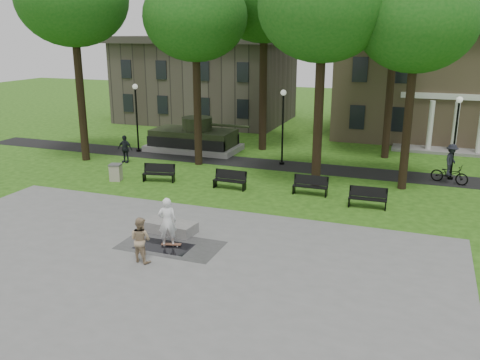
% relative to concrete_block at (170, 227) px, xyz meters
% --- Properties ---
extents(ground, '(120.00, 120.00, 0.00)m').
position_rel_concrete_block_xyz_m(ground, '(0.76, 0.45, -0.24)').
color(ground, '#254D12').
rests_on(ground, ground).
extents(plaza, '(22.00, 16.00, 0.02)m').
position_rel_concrete_block_xyz_m(plaza, '(0.76, -4.55, -0.23)').
color(plaza, gray).
rests_on(plaza, ground).
extents(footpath, '(44.00, 2.60, 0.01)m').
position_rel_concrete_block_xyz_m(footpath, '(0.76, 12.45, -0.24)').
color(footpath, black).
rests_on(footpath, ground).
extents(building_right, '(17.00, 12.00, 8.60)m').
position_rel_concrete_block_xyz_m(building_right, '(10.76, 26.44, 4.10)').
color(building_right, '#9E8460').
rests_on(building_right, ground).
extents(building_left, '(15.00, 10.00, 7.20)m').
position_rel_concrete_block_xyz_m(building_left, '(-10.24, 26.95, 3.35)').
color(building_left, '#4C443D').
rests_on(building_left, ground).
extents(tree_1, '(6.20, 6.20, 11.63)m').
position_rel_concrete_block_xyz_m(tree_1, '(-3.74, 10.95, 8.71)').
color(tree_1, black).
rests_on(tree_1, ground).
extents(tree_2, '(6.60, 6.60, 12.16)m').
position_rel_concrete_block_xyz_m(tree_2, '(4.26, 8.95, 9.07)').
color(tree_2, black).
rests_on(tree_2, ground).
extents(tree_3, '(6.00, 6.00, 11.19)m').
position_rel_concrete_block_xyz_m(tree_3, '(8.76, 9.95, 8.35)').
color(tree_3, black).
rests_on(tree_3, ground).
extents(tree_5, '(6.40, 6.40, 12.44)m').
position_rel_concrete_block_xyz_m(tree_5, '(7.26, 16.95, 9.42)').
color(tree_5, black).
rests_on(tree_5, ground).
extents(lamp_left, '(0.36, 0.36, 4.73)m').
position_rel_concrete_block_xyz_m(lamp_left, '(-9.24, 12.75, 2.55)').
color(lamp_left, black).
rests_on(lamp_left, ground).
extents(lamp_mid, '(0.36, 0.36, 4.73)m').
position_rel_concrete_block_xyz_m(lamp_mid, '(1.26, 12.75, 2.55)').
color(lamp_mid, black).
rests_on(lamp_mid, ground).
extents(lamp_right, '(0.36, 0.36, 4.73)m').
position_rel_concrete_block_xyz_m(lamp_right, '(11.26, 12.75, 2.55)').
color(lamp_right, black).
rests_on(lamp_right, ground).
extents(tank_monument, '(7.45, 3.40, 2.40)m').
position_rel_concrete_block_xyz_m(tank_monument, '(-5.70, 14.45, 0.61)').
color(tank_monument, gray).
rests_on(tank_monument, ground).
extents(puddle, '(2.20, 1.20, 0.00)m').
position_rel_concrete_block_xyz_m(puddle, '(0.47, -1.45, -0.22)').
color(puddle, black).
rests_on(puddle, plaza).
extents(concrete_block, '(2.29, 1.21, 0.45)m').
position_rel_concrete_block_xyz_m(concrete_block, '(0.00, 0.00, 0.00)').
color(concrete_block, gray).
rests_on(concrete_block, plaza).
extents(skateboard, '(0.81, 0.40, 0.07)m').
position_rel_concrete_block_xyz_m(skateboard, '(0.72, -1.28, -0.19)').
color(skateboard, brown).
rests_on(skateboard, plaza).
extents(skateboarder, '(0.85, 0.75, 1.97)m').
position_rel_concrete_block_xyz_m(skateboarder, '(0.58, -1.28, 0.76)').
color(skateboarder, white).
rests_on(skateboarder, plaza).
extents(friend_watching, '(0.93, 0.78, 1.69)m').
position_rel_concrete_block_xyz_m(friend_watching, '(0.35, -2.90, 0.62)').
color(friend_watching, tan).
rests_on(friend_watching, plaza).
extents(pedestrian_walker, '(1.07, 0.50, 1.78)m').
position_rel_concrete_block_xyz_m(pedestrian_walker, '(-8.39, 9.73, 0.65)').
color(pedestrian_walker, black).
rests_on(pedestrian_walker, ground).
extents(cyclist, '(2.15, 1.31, 2.23)m').
position_rel_concrete_block_xyz_m(cyclist, '(11.15, 11.88, 0.66)').
color(cyclist, black).
rests_on(cyclist, ground).
extents(park_bench_0, '(1.85, 0.86, 1.00)m').
position_rel_concrete_block_xyz_m(park_bench_0, '(-4.18, 6.63, 0.28)').
color(park_bench_0, black).
rests_on(park_bench_0, ground).
extents(park_bench_1, '(1.81, 0.57, 1.00)m').
position_rel_concrete_block_xyz_m(park_bench_1, '(0.07, 6.71, 0.28)').
color(park_bench_1, black).
rests_on(park_bench_1, ground).
extents(park_bench_2, '(1.80, 0.53, 1.00)m').
position_rel_concrete_block_xyz_m(park_bench_2, '(4.36, 7.17, 0.28)').
color(park_bench_2, black).
rests_on(park_bench_2, ground).
extents(park_bench_3, '(1.81, 0.58, 1.00)m').
position_rel_concrete_block_xyz_m(park_bench_3, '(7.39, 6.12, 0.28)').
color(park_bench_3, black).
rests_on(park_bench_3, ground).
extents(trash_bin, '(0.81, 0.81, 0.96)m').
position_rel_concrete_block_xyz_m(trash_bin, '(-6.58, 5.92, 0.24)').
color(trash_bin, '#BDAE9C').
rests_on(trash_bin, ground).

